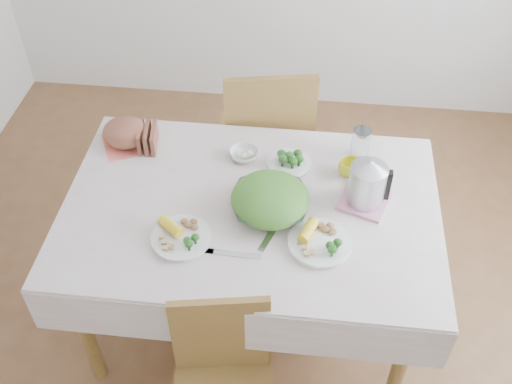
# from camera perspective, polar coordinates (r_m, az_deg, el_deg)

# --- Properties ---
(floor) EXTENTS (3.60, 3.60, 0.00)m
(floor) POSITION_cam_1_polar(r_m,az_deg,el_deg) (2.98, -0.43, -11.52)
(floor) COLOR brown
(floor) RESTS_ON ground
(dining_table) EXTENTS (1.40, 0.90, 0.75)m
(dining_table) POSITION_cam_1_polar(r_m,az_deg,el_deg) (2.68, -0.48, -7.05)
(dining_table) COLOR brown
(dining_table) RESTS_ON floor
(tablecloth) EXTENTS (1.50, 1.00, 0.01)m
(tablecloth) POSITION_cam_1_polar(r_m,az_deg,el_deg) (2.39, -0.53, -1.39)
(tablecloth) COLOR beige
(tablecloth) RESTS_ON dining_table
(chair_far) EXTENTS (0.53, 0.53, 0.99)m
(chair_far) POSITION_cam_1_polar(r_m,az_deg,el_deg) (3.15, 0.93, 4.88)
(chair_far) COLOR brown
(chair_far) RESTS_ON floor
(salad_bowl) EXTENTS (0.32, 0.32, 0.07)m
(salad_bowl) POSITION_cam_1_polar(r_m,az_deg,el_deg) (2.34, 1.35, -1.18)
(salad_bowl) COLOR white
(salad_bowl) RESTS_ON tablecloth
(dinner_plate_left) EXTENTS (0.32, 0.32, 0.02)m
(dinner_plate_left) POSITION_cam_1_polar(r_m,az_deg,el_deg) (2.28, -7.13, -4.35)
(dinner_plate_left) COLOR white
(dinner_plate_left) RESTS_ON tablecloth
(dinner_plate_right) EXTENTS (0.34, 0.34, 0.02)m
(dinner_plate_right) POSITION_cam_1_polar(r_m,az_deg,el_deg) (2.25, 6.07, -4.84)
(dinner_plate_right) COLOR white
(dinner_plate_right) RESTS_ON tablecloth
(broccoli_plate) EXTENTS (0.20, 0.20, 0.02)m
(broccoli_plate) POSITION_cam_1_polar(r_m,az_deg,el_deg) (2.56, 3.16, 2.74)
(broccoli_plate) COLOR beige
(broccoli_plate) RESTS_ON tablecloth
(napkin) EXTENTS (0.27, 0.27, 0.00)m
(napkin) POSITION_cam_1_polar(r_m,az_deg,el_deg) (2.73, -12.15, 4.57)
(napkin) COLOR #FF7662
(napkin) RESTS_ON tablecloth
(bread_loaf) EXTENTS (0.21, 0.20, 0.12)m
(bread_loaf) POSITION_cam_1_polar(r_m,az_deg,el_deg) (2.69, -12.32, 5.48)
(bread_loaf) COLOR brown
(bread_loaf) RESTS_ON napkin
(fruit_bowl) EXTENTS (0.15, 0.15, 0.04)m
(fruit_bowl) POSITION_cam_1_polar(r_m,az_deg,el_deg) (2.58, -1.15, 3.61)
(fruit_bowl) COLOR white
(fruit_bowl) RESTS_ON tablecloth
(yellow_mug) EXTENTS (0.09, 0.09, 0.07)m
(yellow_mug) POSITION_cam_1_polar(r_m,az_deg,el_deg) (2.52, 8.86, 2.28)
(yellow_mug) COLOR yellow
(yellow_mug) RESTS_ON tablecloth
(glass_tumbler) EXTENTS (0.08, 0.08, 0.15)m
(glass_tumbler) POSITION_cam_1_polar(r_m,az_deg,el_deg) (2.59, 9.89, 4.33)
(glass_tumbler) COLOR white
(glass_tumbler) RESTS_ON tablecloth
(pink_tray) EXTENTS (0.23, 0.23, 0.01)m
(pink_tray) POSITION_cam_1_polar(r_m,az_deg,el_deg) (2.44, 10.26, -0.80)
(pink_tray) COLOR pink
(pink_tray) RESTS_ON tablecloth
(electric_kettle) EXTENTS (0.18, 0.18, 0.20)m
(electric_kettle) POSITION_cam_1_polar(r_m,az_deg,el_deg) (2.36, 10.61, 1.13)
(electric_kettle) COLOR #B2B5BA
(electric_kettle) RESTS_ON pink_tray
(fork_right) EXTENTS (0.10, 0.21, 0.00)m
(fork_right) POSITION_cam_1_polar(r_m,az_deg,el_deg) (2.29, 1.60, -3.80)
(fork_right) COLOR silver
(fork_right) RESTS_ON tablecloth
(knife) EXTENTS (0.21, 0.03, 0.00)m
(knife) POSITION_cam_1_polar(r_m,az_deg,el_deg) (2.22, -2.22, -5.90)
(knife) COLOR silver
(knife) RESTS_ON tablecloth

